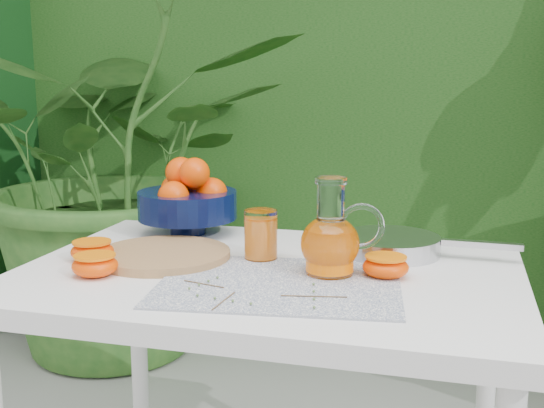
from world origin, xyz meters
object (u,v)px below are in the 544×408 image
(juice_pitcher, at_px, (331,241))
(white_table, at_px, (269,307))
(fruit_bowl, at_px, (188,199))
(saute_pan, at_px, (391,244))
(cutting_board, at_px, (163,255))

(juice_pitcher, bearing_deg, white_table, 173.91)
(fruit_bowl, xyz_separation_m, saute_pan, (0.50, -0.07, -0.07))
(cutting_board, bearing_deg, juice_pitcher, -3.76)
(fruit_bowl, bearing_deg, saute_pan, -7.66)
(saute_pan, bearing_deg, fruit_bowl, 172.34)
(white_table, height_order, fruit_bowl, fruit_bowl)
(white_table, xyz_separation_m, cutting_board, (-0.24, 0.01, 0.09))
(fruit_bowl, bearing_deg, cutting_board, -80.95)
(white_table, relative_size, saute_pan, 2.56)
(white_table, xyz_separation_m, juice_pitcher, (0.13, -0.01, 0.15))
(saute_pan, bearing_deg, cutting_board, -159.73)
(fruit_bowl, height_order, juice_pitcher, juice_pitcher)
(white_table, bearing_deg, cutting_board, 177.51)
(cutting_board, relative_size, saute_pan, 0.73)
(white_table, relative_size, cutting_board, 3.51)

